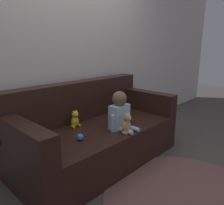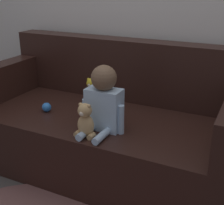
% 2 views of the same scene
% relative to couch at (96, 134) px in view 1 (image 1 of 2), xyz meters
% --- Properties ---
extents(ground_plane, '(12.00, 12.00, 0.00)m').
position_rel_couch_xyz_m(ground_plane, '(0.00, -0.06, -0.32)').
color(ground_plane, '#4C4742').
extents(wall_back, '(8.00, 0.05, 2.60)m').
position_rel_couch_xyz_m(wall_back, '(0.00, 0.48, 0.98)').
color(wall_back, silver).
rests_on(wall_back, ground_plane).
extents(couch, '(1.93, 0.91, 0.91)m').
position_rel_couch_xyz_m(couch, '(0.00, 0.00, 0.00)').
color(couch, black).
rests_on(couch, ground_plane).
extents(person_baby, '(0.29, 0.31, 0.42)m').
position_rel_couch_xyz_m(person_baby, '(0.11, -0.28, 0.30)').
color(person_baby, silver).
rests_on(person_baby, couch).
extents(teddy_bear_brown, '(0.13, 0.10, 0.22)m').
position_rel_couch_xyz_m(teddy_bear_brown, '(0.06, -0.42, 0.22)').
color(teddy_bear_brown, tan).
rests_on(teddy_bear_brown, couch).
extents(plush_toy_side, '(0.11, 0.09, 0.19)m').
position_rel_couch_xyz_m(plush_toy_side, '(-0.20, 0.12, 0.20)').
color(plush_toy_side, yellow).
rests_on(plush_toy_side, couch).
extents(toy_ball, '(0.07, 0.07, 0.07)m').
position_rel_couch_xyz_m(toy_ball, '(-0.39, -0.21, 0.15)').
color(toy_ball, '#337FDB').
rests_on(toy_ball, couch).
extents(floor_rug, '(1.52, 1.52, 0.01)m').
position_rel_couch_xyz_m(floor_rug, '(0.07, -1.13, -0.31)').
color(floor_rug, brown).
rests_on(floor_rug, ground_plane).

